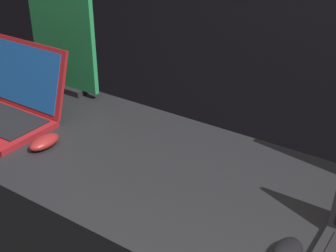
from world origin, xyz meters
name	(u,v)px	position (x,y,z in m)	size (l,w,h in m)	color
laptop_front	(5,103)	(-0.67, 0.28, 0.98)	(0.40, 0.32, 0.25)	maroon
mouse_front	(44,142)	(-0.41, 0.22, 0.94)	(0.06, 0.11, 0.04)	maroon
promo_stand_front	(63,44)	(-0.67, 0.58, 1.11)	(0.32, 0.07, 0.41)	black
mouse_back	(287,252)	(0.41, 0.18, 0.94)	(0.06, 0.11, 0.03)	black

